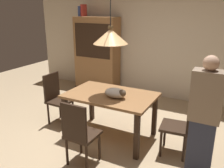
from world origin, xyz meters
TOP-DOWN VIEW (x-y plane):
  - ground at (0.00, 0.00)m, footprint 10.00×10.00m
  - back_wall at (0.00, 2.65)m, footprint 6.40×0.10m
  - dining_table at (0.14, 0.38)m, footprint 1.40×0.90m
  - chair_near_front at (0.14, -0.50)m, footprint 0.40×0.40m
  - chair_right_side at (1.26, 0.39)m, footprint 0.44×0.44m
  - chair_left_side at (-0.99, 0.38)m, footprint 0.41×0.41m
  - cat_sleeping at (0.28, 0.28)m, footprint 0.39×0.23m
  - pendant_lamp at (0.14, 0.38)m, footprint 0.52×0.52m
  - hutch_bookcase at (-1.29, 2.32)m, footprint 1.12×0.45m
  - book_blue_wide at (-1.71, 2.32)m, footprint 0.06×0.24m
  - book_red_tall at (-1.65, 2.32)m, footprint 0.04×0.22m
  - person_standing at (1.59, 0.04)m, footprint 0.36×0.22m

SIDE VIEW (x-z plane):
  - ground at x=0.00m, z-range 0.00..0.00m
  - chair_near_front at x=0.14m, z-range 0.05..0.98m
  - chair_right_side at x=1.26m, z-range 0.05..0.98m
  - chair_left_side at x=-0.99m, z-range 0.05..0.98m
  - dining_table at x=0.14m, z-range 0.27..1.02m
  - person_standing at x=1.59m, z-range 0.00..1.57m
  - cat_sleeping at x=0.28m, z-range 0.75..0.90m
  - hutch_bookcase at x=-1.29m, z-range -0.04..1.81m
  - back_wall at x=0.00m, z-range 0.00..2.90m
  - pendant_lamp at x=0.14m, z-range 1.01..2.31m
  - book_blue_wide at x=-1.71m, z-range 1.85..2.09m
  - book_red_tall at x=-1.65m, z-range 1.85..2.13m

